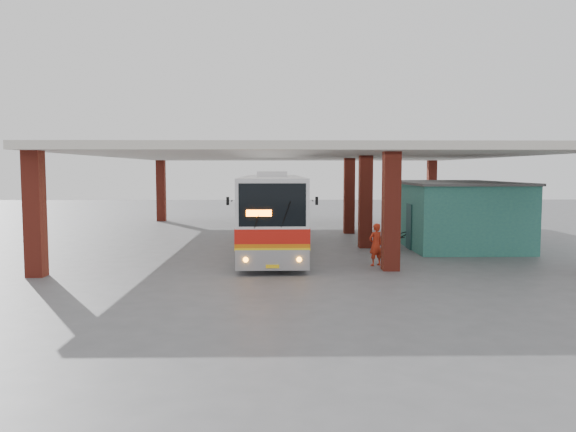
% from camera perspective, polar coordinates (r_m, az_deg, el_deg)
% --- Properties ---
extents(ground, '(90.00, 90.00, 0.00)m').
position_cam_1_polar(ground, '(23.68, 1.73, -4.24)').
color(ground, '#515154').
rests_on(ground, ground).
extents(brick_columns, '(20.10, 21.60, 4.35)m').
position_cam_1_polar(brick_columns, '(28.52, 4.12, 1.67)').
color(brick_columns, maroon).
rests_on(brick_columns, ground).
extents(canopy_roof, '(21.00, 23.00, 0.30)m').
position_cam_1_polar(canopy_roof, '(29.92, 2.10, 6.28)').
color(canopy_roof, silver).
rests_on(canopy_roof, brick_columns).
extents(shop_building, '(5.20, 8.20, 3.11)m').
position_cam_1_polar(shop_building, '(28.78, 16.41, 0.30)').
color(shop_building, '#2A6966').
rests_on(shop_building, ground).
extents(coach_bus, '(2.76, 12.47, 3.62)m').
position_cam_1_polar(coach_bus, '(25.40, -1.64, 0.45)').
color(coach_bus, silver).
rests_on(coach_bus, ground).
extents(motorcycle, '(2.19, 0.99, 1.11)m').
position_cam_1_polar(motorcycle, '(27.12, 11.40, -2.00)').
color(motorcycle, black).
rests_on(motorcycle, ground).
extents(pedestrian, '(0.71, 0.63, 1.64)m').
position_cam_1_polar(pedestrian, '(21.86, 8.90, -2.88)').
color(pedestrian, red).
rests_on(pedestrian, ground).
extents(red_chair, '(0.55, 0.55, 0.85)m').
position_cam_1_polar(red_chair, '(31.09, 10.28, -1.43)').
color(red_chair, red).
rests_on(red_chair, ground).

